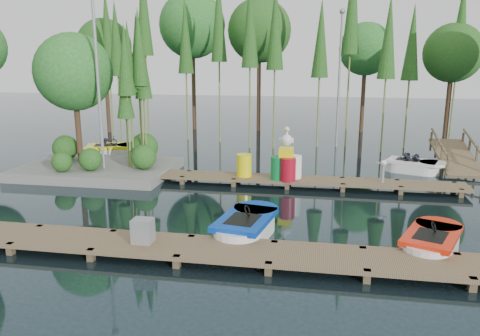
% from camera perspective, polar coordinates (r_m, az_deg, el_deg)
% --- Properties ---
extents(ground_plane, '(90.00, 90.00, 0.00)m').
position_cam_1_polar(ground_plane, '(15.88, -2.10, -4.20)').
color(ground_plane, '#1D3037').
extents(near_dock, '(18.00, 1.50, 0.50)m').
position_cam_1_polar(near_dock, '(11.70, -6.80, -9.62)').
color(near_dock, brown).
rests_on(near_dock, ground).
extents(far_dock, '(15.00, 1.20, 0.50)m').
position_cam_1_polar(far_dock, '(18.02, 2.68, -1.32)').
color(far_dock, brown).
rests_on(far_dock, ground).
extents(island, '(6.20, 4.20, 6.75)m').
position_cam_1_polar(island, '(20.50, -17.81, 8.23)').
color(island, slate).
rests_on(island, ground).
extents(tree_screen, '(34.42, 18.53, 10.31)m').
position_cam_1_polar(tree_screen, '(25.97, -1.69, 16.27)').
color(tree_screen, '#442E1D').
rests_on(tree_screen, ground).
extents(lamp_island, '(0.30, 0.30, 7.25)m').
position_cam_1_polar(lamp_island, '(19.38, -17.01, 11.22)').
color(lamp_island, gray).
rests_on(lamp_island, ground).
extents(lamp_rear, '(0.30, 0.30, 7.25)m').
position_cam_1_polar(lamp_rear, '(25.81, 12.07, 11.88)').
color(lamp_rear, gray).
rests_on(lamp_rear, ground).
extents(ramp, '(1.50, 3.94, 1.49)m').
position_cam_1_polar(ramp, '(22.47, 24.79, 1.33)').
color(ramp, brown).
rests_on(ramp, ground).
extents(boat_blue, '(1.72, 2.98, 0.94)m').
position_cam_1_polar(boat_blue, '(12.83, 0.75, -7.23)').
color(boat_blue, white).
rests_on(boat_blue, ground).
extents(boat_red, '(2.05, 2.79, 0.86)m').
position_cam_1_polar(boat_red, '(12.79, 22.31, -8.48)').
color(boat_red, white).
rests_on(boat_red, ground).
extents(boat_yellow_far, '(3.17, 2.17, 1.45)m').
position_cam_1_polar(boat_yellow_far, '(23.85, -15.35, 2.03)').
color(boat_yellow_far, white).
rests_on(boat_yellow_far, ground).
extents(boat_white_far, '(2.75, 1.91, 1.19)m').
position_cam_1_polar(boat_white_far, '(21.24, 20.34, 0.21)').
color(boat_white_far, white).
rests_on(boat_white_far, ground).
extents(utility_cabinet, '(0.50, 0.42, 0.61)m').
position_cam_1_polar(utility_cabinet, '(11.90, -11.76, -7.50)').
color(utility_cabinet, gray).
rests_on(utility_cabinet, near_dock).
extents(yellow_barrel, '(0.58, 0.58, 0.87)m').
position_cam_1_polar(yellow_barrel, '(18.00, 0.51, 0.33)').
color(yellow_barrel, yellow).
rests_on(yellow_barrel, far_dock).
extents(drum_cluster, '(1.15, 1.05, 1.99)m').
position_cam_1_polar(drum_cluster, '(17.63, 5.72, 0.49)').
color(drum_cluster, '#0D7636').
rests_on(drum_cluster, far_dock).
extents(seagull_post, '(0.52, 0.28, 0.84)m').
position_cam_1_polar(seagull_post, '(17.88, 17.07, 0.08)').
color(seagull_post, gray).
rests_on(seagull_post, far_dock).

